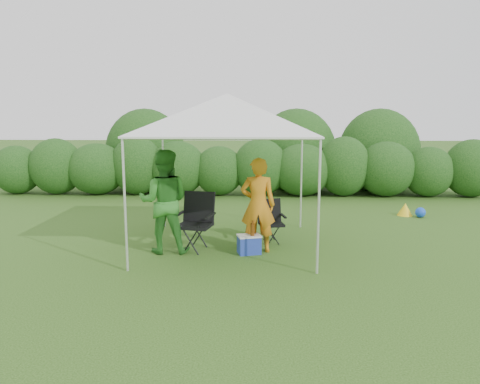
{
  "coord_description": "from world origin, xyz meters",
  "views": [
    {
      "loc": [
        0.58,
        -8.05,
        2.49
      ],
      "look_at": [
        0.24,
        0.4,
        1.05
      ],
      "focal_mm": 35.0,
      "sensor_mm": 36.0,
      "label": 1
    }
  ],
  "objects_px": {
    "canopy": "(227,114)",
    "chair_left": "(196,217)",
    "chair_right": "(270,218)",
    "cooler": "(249,244)",
    "woman": "(164,201)",
    "man": "(258,205)"
  },
  "relations": [
    {
      "from": "canopy",
      "to": "chair_left",
      "type": "xyz_separation_m",
      "value": [
        -0.56,
        -0.24,
        -1.87
      ]
    },
    {
      "from": "man",
      "to": "chair_right",
      "type": "bearing_deg",
      "value": -110.45
    },
    {
      "from": "canopy",
      "to": "man",
      "type": "distance_m",
      "value": 1.74
    },
    {
      "from": "man",
      "to": "cooler",
      "type": "height_order",
      "value": "man"
    },
    {
      "from": "chair_left",
      "to": "man",
      "type": "bearing_deg",
      "value": 7.14
    },
    {
      "from": "canopy",
      "to": "woman",
      "type": "distance_m",
      "value": 1.94
    },
    {
      "from": "chair_right",
      "to": "cooler",
      "type": "relative_size",
      "value": 1.76
    },
    {
      "from": "chair_right",
      "to": "man",
      "type": "relative_size",
      "value": 0.48
    },
    {
      "from": "chair_left",
      "to": "cooler",
      "type": "distance_m",
      "value": 1.09
    },
    {
      "from": "cooler",
      "to": "canopy",
      "type": "bearing_deg",
      "value": 114.26
    },
    {
      "from": "chair_left",
      "to": "man",
      "type": "relative_size",
      "value": 0.62
    },
    {
      "from": "chair_left",
      "to": "cooler",
      "type": "xyz_separation_m",
      "value": [
        0.97,
        -0.25,
        -0.42
      ]
    },
    {
      "from": "canopy",
      "to": "chair_right",
      "type": "bearing_deg",
      "value": 21.81
    },
    {
      "from": "chair_left",
      "to": "woman",
      "type": "xyz_separation_m",
      "value": [
        -0.55,
        -0.2,
        0.33
      ]
    },
    {
      "from": "woman",
      "to": "cooler",
      "type": "height_order",
      "value": "woman"
    },
    {
      "from": "chair_left",
      "to": "woman",
      "type": "relative_size",
      "value": 0.57
    },
    {
      "from": "chair_left",
      "to": "canopy",
      "type": "bearing_deg",
      "value": 35.29
    },
    {
      "from": "canopy",
      "to": "chair_left",
      "type": "bearing_deg",
      "value": -156.48
    },
    {
      "from": "chair_right",
      "to": "man",
      "type": "bearing_deg",
      "value": -121.7
    },
    {
      "from": "chair_right",
      "to": "man",
      "type": "xyz_separation_m",
      "value": [
        -0.24,
        -0.66,
        0.39
      ]
    },
    {
      "from": "chair_right",
      "to": "man",
      "type": "height_order",
      "value": "man"
    },
    {
      "from": "chair_left",
      "to": "woman",
      "type": "bearing_deg",
      "value": -148.55
    }
  ]
}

